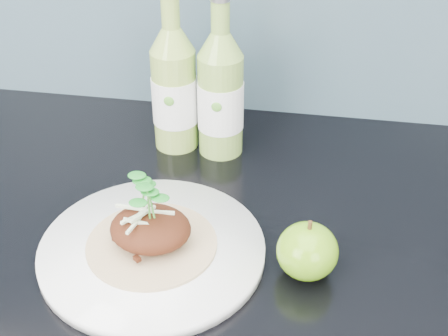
{
  "coord_description": "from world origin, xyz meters",
  "views": [
    {
      "loc": [
        0.13,
        1.03,
        1.43
      ],
      "look_at": [
        0.03,
        1.65,
        1.0
      ],
      "focal_mm": 50.0,
      "sensor_mm": 36.0,
      "label": 1
    }
  ],
  "objects_px": {
    "dinner_plate": "(152,250)",
    "cider_bottle_right": "(221,95)",
    "cider_bottle_left": "(174,89)",
    "green_apple": "(307,251)"
  },
  "relations": [
    {
      "from": "green_apple",
      "to": "dinner_plate",
      "type": "bearing_deg",
      "value": -179.94
    },
    {
      "from": "cider_bottle_left",
      "to": "cider_bottle_right",
      "type": "xyz_separation_m",
      "value": [
        0.07,
        -0.01,
        0.0
      ]
    },
    {
      "from": "cider_bottle_left",
      "to": "cider_bottle_right",
      "type": "height_order",
      "value": "same"
    },
    {
      "from": "dinner_plate",
      "to": "cider_bottle_right",
      "type": "relative_size",
      "value": 1.14
    },
    {
      "from": "dinner_plate",
      "to": "cider_bottle_right",
      "type": "xyz_separation_m",
      "value": [
        0.04,
        0.25,
        0.09
      ]
    },
    {
      "from": "cider_bottle_left",
      "to": "cider_bottle_right",
      "type": "bearing_deg",
      "value": 20.06
    },
    {
      "from": "cider_bottle_right",
      "to": "cider_bottle_left",
      "type": "bearing_deg",
      "value": -177.2
    },
    {
      "from": "cider_bottle_right",
      "to": "green_apple",
      "type": "bearing_deg",
      "value": -52.53
    },
    {
      "from": "cider_bottle_left",
      "to": "cider_bottle_right",
      "type": "relative_size",
      "value": 1.0
    },
    {
      "from": "dinner_plate",
      "to": "cider_bottle_right",
      "type": "bearing_deg",
      "value": 80.61
    }
  ]
}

